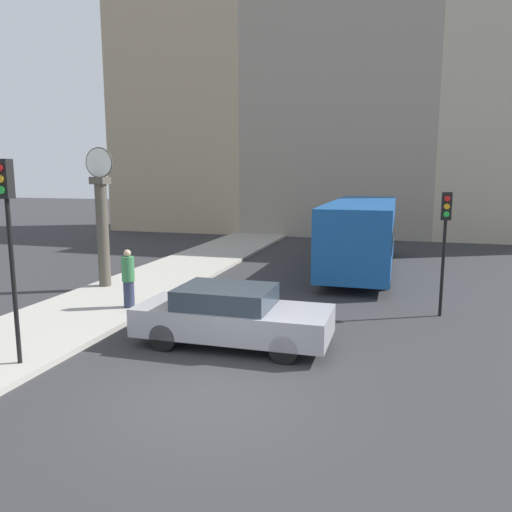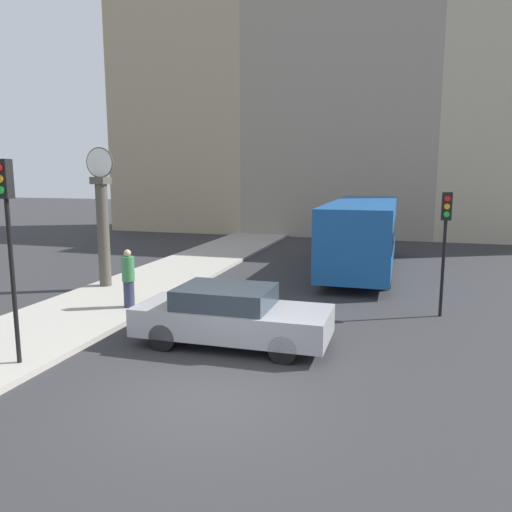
# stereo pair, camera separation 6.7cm
# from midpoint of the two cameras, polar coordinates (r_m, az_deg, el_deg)

# --- Properties ---
(ground_plane) EXTENTS (120.00, 120.00, 0.00)m
(ground_plane) POSITION_cam_midpoint_polar(r_m,az_deg,el_deg) (9.29, -5.47, -15.90)
(ground_plane) COLOR #2D2D30
(sidewalk_corner) EXTENTS (3.53, 26.83, 0.14)m
(sidewalk_corner) POSITION_cam_midpoint_polar(r_m,az_deg,el_deg) (21.38, -7.61, -1.14)
(sidewalk_corner) COLOR #A39E93
(sidewalk_corner) RESTS_ON ground_plane
(building_row) EXTENTS (32.42, 5.00, 18.87)m
(building_row) POSITION_cam_midpoint_polar(r_m,az_deg,el_deg) (33.41, 12.33, 17.05)
(building_row) COLOR tan
(building_row) RESTS_ON ground_plane
(sedan_car) EXTENTS (4.49, 1.83, 1.38)m
(sedan_car) POSITION_cam_midpoint_polar(r_m,az_deg,el_deg) (11.68, -2.70, -6.80)
(sedan_car) COLOR #9E9EA3
(sedan_car) RESTS_ON ground_plane
(bus_distant) EXTENTS (2.52, 9.67, 2.84)m
(bus_distant) POSITION_cam_midpoint_polar(r_m,az_deg,el_deg) (20.77, 12.18, 2.75)
(bus_distant) COLOR #195199
(bus_distant) RESTS_ON ground_plane
(traffic_light_near) EXTENTS (0.26, 0.24, 4.11)m
(traffic_light_near) POSITION_cam_midpoint_polar(r_m,az_deg,el_deg) (10.90, -26.35, 3.67)
(traffic_light_near) COLOR black
(traffic_light_near) RESTS_ON sidewalk_corner
(traffic_light_far) EXTENTS (0.26, 0.24, 3.46)m
(traffic_light_far) POSITION_cam_midpoint_polar(r_m,az_deg,el_deg) (14.59, 20.95, 3.01)
(traffic_light_far) COLOR black
(traffic_light_far) RESTS_ON ground_plane
(street_clock) EXTENTS (1.01, 0.52, 4.68)m
(street_clock) POSITION_cam_midpoint_polar(r_m,az_deg,el_deg) (17.67, -17.01, 3.78)
(street_clock) COLOR #4C473D
(street_clock) RESTS_ON sidewalk_corner
(pedestrian_green_hoodie) EXTENTS (0.36, 0.36, 1.69)m
(pedestrian_green_hoodie) POSITION_cam_midpoint_polar(r_m,az_deg,el_deg) (14.81, -14.25, -2.51)
(pedestrian_green_hoodie) COLOR #2D334C
(pedestrian_green_hoodie) RESTS_ON sidewalk_corner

